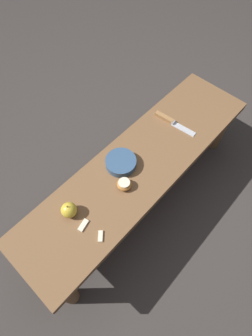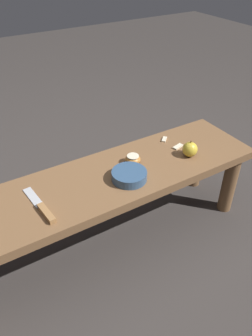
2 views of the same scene
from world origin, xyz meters
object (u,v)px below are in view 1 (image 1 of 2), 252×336
Objects in this scene: knife at (169,120)px; apple_cut at (124,184)px; wooden_bench at (140,170)px; bowl at (121,163)px; apple_whole at (69,210)px.

apple_cut is at bearing -84.67° from knife.
apple_cut is (0.44, 0.08, 0.01)m from knife.
bowl is (0.07, -0.06, 0.09)m from wooden_bench.
wooden_bench is at bearing 172.17° from apple_whole.
knife is (-0.30, -0.06, 0.08)m from wooden_bench.
bowl is at bearing -178.94° from apple_whole.
knife is at bearing -169.48° from wooden_bench.
wooden_bench is 5.77× the size of knife.
apple_whole is at bearing -7.83° from wooden_bench.
bowl is (0.37, -0.01, 0.01)m from knife.
wooden_bench is 17.92× the size of apple_whole.
apple_whole reaches higher than knife.
bowl reaches higher than wooden_bench.
apple_cut reaches higher than wooden_bench.
apple_cut is 0.12m from bowl.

